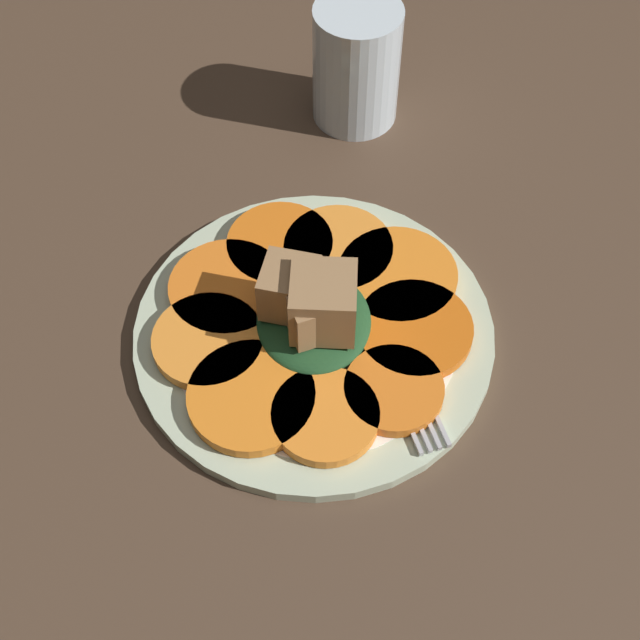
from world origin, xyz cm
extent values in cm
cube|color=#4C3828|center=(0.00, 0.00, 1.00)|extent=(120.00, 120.00, 2.00)
cylinder|color=beige|center=(0.00, 0.00, 2.50)|extent=(26.51, 26.51, 1.00)
cylinder|color=white|center=(0.00, 0.00, 2.55)|extent=(21.21, 21.21, 1.00)
cylinder|color=orange|center=(-7.60, -0.72, 3.58)|extent=(7.43, 7.43, 0.95)
cylinder|color=orange|center=(-5.62, -5.49, 3.58)|extent=(6.99, 6.99, 0.95)
cylinder|color=#D55F13|center=(-0.56, -7.31, 3.58)|extent=(8.49, 8.49, 0.95)
cylinder|color=orange|center=(4.38, -6.37, 3.58)|extent=(9.09, 9.09, 0.95)
cylinder|color=orange|center=(7.01, -1.94, 3.58)|extent=(8.48, 8.48, 0.95)
cylinder|color=orange|center=(7.52, 2.58, 3.58)|extent=(8.26, 8.26, 0.95)
cylinder|color=orange|center=(3.36, 6.44, 3.58)|extent=(8.86, 8.86, 0.95)
cylinder|color=orange|center=(-1.38, 7.64, 3.58)|extent=(8.06, 8.06, 0.95)
cylinder|color=orange|center=(-6.04, 4.37, 3.58)|extent=(8.91, 8.91, 0.95)
ellipsoid|color=#1E4723|center=(0.00, 0.00, 3.98)|extent=(9.29, 8.36, 1.77)
cube|color=#9E754C|center=(-0.67, -0.66, 7.14)|extent=(4.80, 4.80, 4.55)
cube|color=#9E754C|center=(-1.04, -0.21, 6.67)|extent=(4.62, 4.62, 3.61)
cube|color=#9E754C|center=(0.88, 1.68, 6.79)|extent=(4.65, 4.65, 3.85)
cube|color=#B2B2B7|center=(2.57, -4.07, 3.30)|extent=(12.86, 4.95, 0.40)
cube|color=#B2B2B7|center=(-4.46, -6.25, 3.30)|extent=(2.21, 2.68, 0.40)
cube|color=#B2B2B7|center=(-7.39, -8.21, 3.30)|extent=(5.03, 1.83, 0.40)
cube|color=#B2B2B7|center=(-7.59, -7.58, 3.30)|extent=(5.03, 1.83, 0.40)
cube|color=#B2B2B7|center=(-7.79, -6.94, 3.30)|extent=(5.03, 1.83, 0.40)
cube|color=#B2B2B7|center=(-7.98, -6.30, 3.30)|extent=(5.03, 1.83, 0.40)
cylinder|color=silver|center=(24.24, -3.83, 7.37)|extent=(7.49, 7.49, 10.73)
camera|label=1|loc=(-36.99, 0.45, 56.82)|focal=50.00mm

